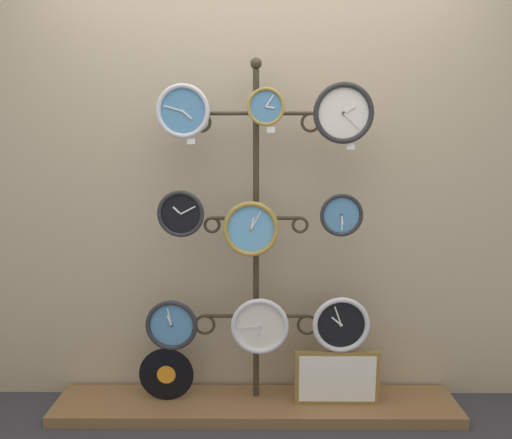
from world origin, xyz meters
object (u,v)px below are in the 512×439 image
(clock_middle_right, at_px, (341,215))
(vinyl_record, at_px, (166,374))
(clock_bottom_left, at_px, (172,325))
(clock_middle_center, at_px, (251,229))
(clock_bottom_center, at_px, (260,326))
(clock_top_left, at_px, (183,111))
(clock_middle_left, at_px, (181,214))
(picture_frame, at_px, (337,378))
(clock_top_center, at_px, (266,107))
(display_stand, at_px, (256,293))
(clock_top_right, at_px, (343,113))
(clock_bottom_right, at_px, (341,325))

(clock_middle_right, bearing_deg, vinyl_record, 178.69)
(clock_bottom_left, bearing_deg, clock_middle_center, -0.04)
(clock_middle_center, bearing_deg, clock_bottom_center, -14.47)
(clock_top_left, xyz_separation_m, clock_middle_left, (-0.02, -0.02, -0.51))
(clock_middle_right, relative_size, picture_frame, 0.49)
(clock_top_center, relative_size, picture_frame, 0.41)
(display_stand, bearing_deg, clock_top_right, -13.18)
(clock_middle_left, height_order, vinyl_record, clock_middle_left)
(display_stand, height_order, clock_middle_right, display_stand)
(clock_bottom_center, bearing_deg, clock_bottom_right, 2.30)
(clock_middle_center, distance_m, clock_bottom_right, 0.70)
(clock_top_left, distance_m, clock_top_center, 0.41)
(clock_top_center, relative_size, clock_bottom_left, 0.68)
(clock_middle_left, height_order, clock_bottom_center, clock_middle_left)
(clock_middle_right, distance_m, picture_frame, 0.89)
(clock_middle_center, bearing_deg, clock_bottom_right, 0.66)
(display_stand, bearing_deg, clock_middle_right, -9.56)
(clock_middle_left, xyz_separation_m, picture_frame, (0.82, 0.00, -0.90))
(clock_middle_left, relative_size, vinyl_record, 0.81)
(clock_top_left, bearing_deg, picture_frame, -1.22)
(clock_bottom_left, xyz_separation_m, clock_bottom_right, (0.90, 0.01, 0.00))
(clock_top_right, distance_m, clock_bottom_right, 1.10)
(display_stand, relative_size, picture_frame, 4.14)
(clock_top_left, xyz_separation_m, clock_middle_center, (0.34, -0.02, -0.59))
(display_stand, xyz_separation_m, clock_middle_left, (-0.38, -0.09, 0.45))
(clock_top_right, relative_size, clock_bottom_left, 1.09)
(clock_top_center, relative_size, clock_bottom_right, 0.62)
(clock_middle_center, bearing_deg, clock_top_center, -2.44)
(clock_top_right, xyz_separation_m, picture_frame, (0.01, 0.01, -1.40))
(clock_middle_left, bearing_deg, clock_top_right, -0.41)
(clock_middle_center, height_order, clock_bottom_center, clock_middle_center)
(clock_bottom_left, distance_m, clock_bottom_center, 0.47)
(clock_middle_right, bearing_deg, clock_top_right, -106.89)
(display_stand, xyz_separation_m, clock_top_right, (0.43, -0.10, 0.95))
(clock_top_center, distance_m, vinyl_record, 1.53)
(clock_middle_left, xyz_separation_m, clock_bottom_left, (-0.06, 0.00, -0.60))
(display_stand, distance_m, clock_bottom_center, 0.18)
(clock_top_center, relative_size, clock_top_right, 0.63)
(clock_top_right, height_order, clock_bottom_center, clock_top_right)
(clock_top_center, distance_m, clock_bottom_center, 1.13)
(clock_middle_left, distance_m, clock_bottom_center, 0.72)
(clock_top_right, relative_size, clock_middle_right, 1.35)
(clock_middle_right, relative_size, vinyl_record, 0.74)
(clock_bottom_center, xyz_separation_m, clock_bottom_right, (0.43, 0.02, 0.00))
(clock_middle_left, height_order, clock_bottom_right, clock_middle_left)
(clock_middle_left, bearing_deg, clock_middle_center, 0.29)
(display_stand, distance_m, vinyl_record, 0.67)
(clock_middle_left, relative_size, clock_middle_right, 1.08)
(clock_middle_right, xyz_separation_m, clock_bottom_left, (-0.89, -0.02, -0.59))
(clock_bottom_left, xyz_separation_m, vinyl_record, (-0.04, 0.04, -0.30))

